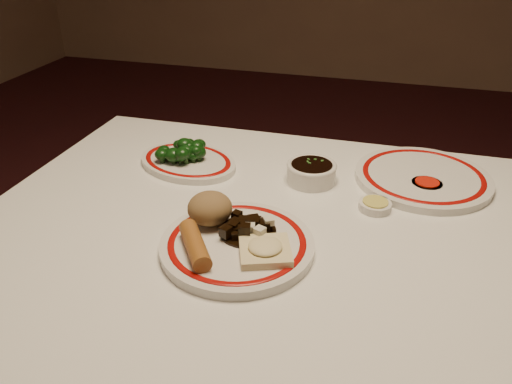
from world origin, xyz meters
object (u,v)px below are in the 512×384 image
object	(u,v)px
spring_roll	(195,245)
fried_wonton	(265,249)
main_plate	(237,245)
broccoli_plate	(188,162)
broccoli_pile	(186,150)
soy_bowl	(311,173)
dining_table	(285,273)
stirfry_heap	(248,227)
rice_mound	(210,208)

from	to	relation	value
spring_roll	fried_wonton	bearing A→B (deg)	-20.51
main_plate	spring_roll	size ratio (longest dim) A/B	2.91
spring_roll	broccoli_plate	xyz separation A→B (m)	(-0.15, 0.33, -0.02)
broccoli_pile	soy_bowl	world-z (taller)	broccoli_pile
dining_table	soy_bowl	bearing A→B (deg)	88.09
fried_wonton	broccoli_pile	xyz separation A→B (m)	(-0.27, 0.31, 0.01)
soy_bowl	spring_roll	bearing A→B (deg)	-112.12
main_plate	fried_wonton	bearing A→B (deg)	-22.12
fried_wonton	dining_table	bearing A→B (deg)	80.84
stirfry_heap	broccoli_pile	distance (m)	0.34
spring_roll	broccoli_plate	world-z (taller)	spring_roll
rice_mound	spring_roll	size ratio (longest dim) A/B	0.70
rice_mound	broccoli_plate	bearing A→B (deg)	121.26
main_plate	soy_bowl	bearing A→B (deg)	74.51
dining_table	fried_wonton	size ratio (longest dim) A/B	11.14
dining_table	soy_bowl	size ratio (longest dim) A/B	11.36
main_plate	soy_bowl	distance (m)	0.29
main_plate	fried_wonton	size ratio (longest dim) A/B	3.13
fried_wonton	broccoli_plate	world-z (taller)	fried_wonton
soy_bowl	main_plate	bearing A→B (deg)	-105.49
main_plate	broccoli_pile	bearing A→B (deg)	126.94
stirfry_heap	fried_wonton	bearing A→B (deg)	-49.21
rice_mound	soy_bowl	xyz separation A→B (m)	(0.14, 0.24, -0.03)
rice_mound	fried_wonton	bearing A→B (deg)	-29.15
dining_table	fried_wonton	distance (m)	0.15
fried_wonton	broccoli_pile	size ratio (longest dim) A/B	0.98
rice_mound	stirfry_heap	size ratio (longest dim) A/B	0.80
broccoli_plate	soy_bowl	bearing A→B (deg)	0.16
rice_mound	stirfry_heap	world-z (taller)	rice_mound
dining_table	main_plate	distance (m)	0.14
fried_wonton	stirfry_heap	world-z (taller)	stirfry_heap
main_plate	fried_wonton	world-z (taller)	fried_wonton
broccoli_pile	soy_bowl	bearing A→B (deg)	-0.09
spring_roll	stirfry_heap	distance (m)	0.10
rice_mound	broccoli_pile	xyz separation A→B (m)	(-0.15, 0.24, -0.01)
dining_table	spring_roll	bearing A→B (deg)	-136.48
dining_table	fried_wonton	xyz separation A→B (m)	(-0.02, -0.09, 0.12)
spring_roll	broccoli_pile	bearing A→B (deg)	81.03
dining_table	broccoli_plate	xyz separation A→B (m)	(-0.28, 0.21, 0.10)
broccoli_plate	broccoli_pile	size ratio (longest dim) A/B	2.57
main_plate	fried_wonton	xyz separation A→B (m)	(0.06, -0.02, 0.02)
dining_table	stirfry_heap	distance (m)	0.14
fried_wonton	stirfry_heap	distance (m)	0.07
main_plate	stirfry_heap	distance (m)	0.04
dining_table	broccoli_pile	xyz separation A→B (m)	(-0.28, 0.21, 0.13)
broccoli_pile	soy_bowl	distance (m)	0.29
fried_wonton	soy_bowl	xyz separation A→B (m)	(0.02, 0.31, -0.01)
rice_mound	fried_wonton	xyz separation A→B (m)	(0.12, -0.07, -0.02)
fried_wonton	broccoli_pile	bearing A→B (deg)	131.32
dining_table	soy_bowl	distance (m)	0.24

